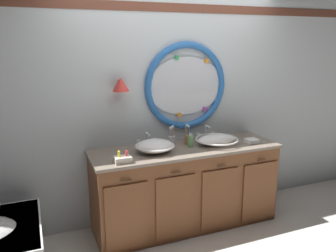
# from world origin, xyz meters

# --- Properties ---
(ground_plane) EXTENTS (14.00, 14.00, 0.00)m
(ground_plane) POSITION_xyz_m (0.00, 0.00, 0.00)
(ground_plane) COLOR silver
(back_wall_assembly) EXTENTS (6.40, 0.26, 2.60)m
(back_wall_assembly) POSITION_xyz_m (0.01, 0.59, 1.32)
(back_wall_assembly) COLOR silver
(back_wall_assembly) RESTS_ON ground_plane
(vanity_counter) EXTENTS (2.02, 0.66, 0.89)m
(vanity_counter) POSITION_xyz_m (0.05, 0.24, 0.45)
(vanity_counter) COLOR brown
(vanity_counter) RESTS_ON ground_plane
(sink_basin_left) EXTENTS (0.40, 0.40, 0.13)m
(sink_basin_left) POSITION_xyz_m (-0.31, 0.21, 0.95)
(sink_basin_left) COLOR white
(sink_basin_left) RESTS_ON vanity_counter
(sink_basin_right) EXTENTS (0.47, 0.47, 0.11)m
(sink_basin_right) POSITION_xyz_m (0.40, 0.21, 0.94)
(sink_basin_right) COLOR white
(sink_basin_right) RESTS_ON vanity_counter
(faucet_set_left) EXTENTS (0.23, 0.13, 0.15)m
(faucet_set_left) POSITION_xyz_m (-0.31, 0.47, 0.95)
(faucet_set_left) COLOR silver
(faucet_set_left) RESTS_ON vanity_counter
(faucet_set_right) EXTENTS (0.24, 0.14, 0.16)m
(faucet_set_right) POSITION_xyz_m (0.40, 0.47, 0.95)
(faucet_set_right) COLOR silver
(faucet_set_right) RESTS_ON vanity_counter
(toothbrush_holder_left) EXTENTS (0.08, 0.08, 0.22)m
(toothbrush_holder_left) POSITION_xyz_m (-0.05, 0.39, 0.95)
(toothbrush_holder_left) COLOR silver
(toothbrush_holder_left) RESTS_ON vanity_counter
(toothbrush_holder_right) EXTENTS (0.08, 0.08, 0.22)m
(toothbrush_holder_right) POSITION_xyz_m (0.12, 0.36, 0.94)
(toothbrush_holder_right) COLOR #996647
(toothbrush_holder_right) RESTS_ON vanity_counter
(soap_dispenser) EXTENTS (0.06, 0.06, 0.16)m
(soap_dispenser) POSITION_xyz_m (0.10, 0.24, 0.96)
(soap_dispenser) COLOR #6BAD66
(soap_dispenser) RESTS_ON vanity_counter
(folded_hand_towel) EXTENTS (0.14, 0.13, 0.04)m
(folded_hand_towel) POSITION_xyz_m (0.80, 0.13, 0.91)
(folded_hand_towel) COLOR white
(folded_hand_towel) RESTS_ON vanity_counter
(toiletry_basket) EXTENTS (0.15, 0.11, 0.12)m
(toiletry_basket) POSITION_xyz_m (-0.69, 0.04, 0.92)
(toiletry_basket) COLOR beige
(toiletry_basket) RESTS_ON vanity_counter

